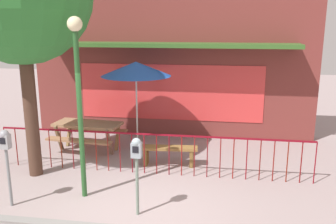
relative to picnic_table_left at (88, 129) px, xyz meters
The scene contains 9 objects.
ground 3.72m from the picnic_table_left, 56.90° to the right, with size 40.00×40.00×0.00m, color gray.
pub_storefront 3.32m from the picnic_table_left, 44.34° to the left, with size 8.61×1.35×4.78m.
patio_fence_front 2.41m from the picnic_table_left, 33.63° to the right, with size 7.26×0.04×0.97m.
picnic_table_left is the anchor object (origin of this frame).
patio_umbrella 2.09m from the picnic_table_left, 13.53° to the left, with size 1.87×1.87×2.42m.
patio_bench 2.49m from the picnic_table_left, 18.30° to the right, with size 1.42×0.44×0.48m.
parking_meter_near 3.89m from the picnic_table_left, 56.20° to the right, with size 0.18×0.17×1.46m.
parking_meter_far 3.31m from the picnic_table_left, 95.59° to the right, with size 0.18×0.17×1.51m.
street_lamp 3.29m from the picnic_table_left, 71.01° to the right, with size 0.28×0.28×3.53m.
Camera 1 is at (1.61, -6.01, 3.39)m, focal length 38.99 mm.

